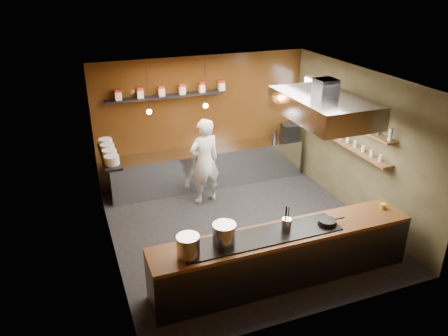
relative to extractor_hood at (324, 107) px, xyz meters
name	(u,v)px	position (x,y,z in m)	size (l,w,h in m)	color
floor	(244,230)	(-1.30, 0.40, -2.51)	(5.00, 5.00, 0.00)	black
back_wall	(203,121)	(-1.30, 2.90, -1.01)	(5.00, 5.00, 0.00)	#321A09
left_wall	(107,182)	(-3.80, 0.40, -1.01)	(5.00, 5.00, 0.00)	#321A09
right_wall	(359,143)	(1.20, 0.40, -1.01)	(5.00, 5.00, 0.00)	#413D25
ceiling	(248,80)	(-1.30, 0.40, 0.49)	(5.00, 5.00, 0.00)	silver
window_pane	(314,103)	(1.15, 2.10, -0.61)	(1.00, 1.00, 0.00)	white
prep_counter	(209,167)	(-1.30, 2.57, -2.06)	(4.60, 0.65, 0.90)	silver
pass_counter	(283,256)	(-1.30, -1.20, -2.04)	(4.40, 0.72, 0.94)	#38383D
tin_shelf	(165,96)	(-2.20, 2.76, -0.31)	(2.60, 0.26, 0.04)	black
plate_shelf	(109,156)	(-3.64, 1.40, -0.96)	(0.30, 1.40, 0.04)	black
bottle_shelf_upper	(346,120)	(1.04, 0.70, -0.59)	(0.26, 2.80, 0.04)	brown
bottle_shelf_lower	(343,142)	(1.04, 0.70, -1.06)	(0.26, 2.80, 0.04)	brown
extractor_hood	(324,107)	(0.00, 0.00, 0.00)	(1.20, 2.00, 0.72)	#38383D
pendant_left	(149,109)	(-2.70, 2.10, -0.35)	(0.10, 0.10, 0.95)	black
pendant_right	(206,103)	(-1.50, 2.10, -0.35)	(0.10, 0.10, 0.95)	black
storage_tins	(172,90)	(-2.05, 2.76, -0.17)	(2.43, 0.13, 0.22)	beige
plate_stacks	(108,151)	(-3.64, 1.40, -0.86)	(0.26, 1.16, 0.16)	silver
bottles	(347,113)	(1.04, 0.70, -0.45)	(0.06, 2.66, 0.24)	silver
wine_glasses	(344,138)	(1.04, 0.70, -0.97)	(0.07, 2.37, 0.13)	silver
stockpot_large	(188,246)	(-2.91, -1.29, -1.40)	(0.34, 0.34, 0.33)	#B1B3B8
stockpot_small	(224,234)	(-2.32, -1.18, -1.40)	(0.36, 0.36, 0.34)	#B6B9BE
utensil_crock	(286,224)	(-1.27, -1.18, -1.46)	(0.16, 0.16, 0.20)	silver
frying_pan	(327,222)	(-0.56, -1.25, -1.53)	(0.48, 0.31, 0.08)	black
butter_jar	(383,206)	(0.63, -1.14, -1.54)	(0.11, 0.11, 0.10)	gold
espresso_machine	(290,132)	(0.79, 2.50, -1.41)	(0.39, 0.37, 0.39)	black
chef	(204,162)	(-1.65, 1.81, -1.55)	(0.70, 0.46, 1.92)	silver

